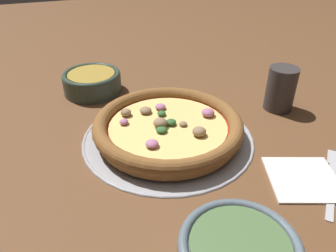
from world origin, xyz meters
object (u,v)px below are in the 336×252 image
drinking_cup (281,89)px  fork (332,177)px  napkin (303,178)px  pizza (168,127)px  pizza_tray (168,137)px  bowl_near (92,81)px

drinking_cup → fork: bearing=76.7°
drinking_cup → napkin: (0.11, 0.24, -0.05)m
pizza → drinking_cup: size_ratio=2.97×
pizza → napkin: (-0.18, 0.20, -0.02)m
pizza_tray → pizza: 0.02m
pizza → bowl_near: size_ratio=2.06×
napkin → fork: 0.05m
napkin → pizza_tray: bearing=-48.0°
pizza → napkin: bearing=132.0°
bowl_near → fork: 0.60m
bowl_near → drinking_cup: drinking_cup is taller
pizza → pizza_tray: bearing=94.4°
pizza_tray → napkin: bearing=132.0°
bowl_near → drinking_cup: bearing=149.8°
pizza_tray → fork: (-0.24, 0.22, -0.00)m
pizza_tray → pizza: (0.00, -0.00, 0.02)m
bowl_near → napkin: bearing=122.2°
pizza_tray → napkin: (-0.18, 0.20, 0.00)m
pizza_tray → drinking_cup: drinking_cup is taller
pizza → drinking_cup: 0.30m
pizza_tray → bowl_near: bowl_near is taller
drinking_cup → pizza_tray: bearing=6.6°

